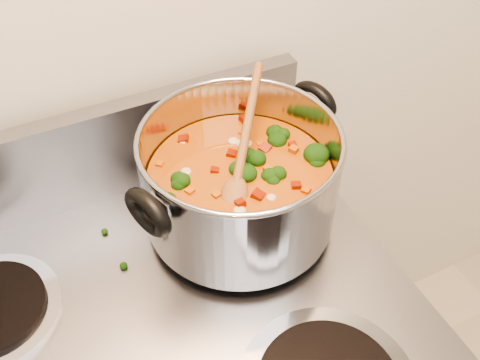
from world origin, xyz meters
The scene contains 3 objects.
stockpot centered at (0.19, 1.30, 1.01)m, with size 0.34×0.28×0.17m.
wooden_spoon centered at (0.19, 1.31, 1.04)m, with size 0.16×0.21×0.10m.
cooktop_crumbs centered at (0.27, 1.32, 0.92)m, with size 0.30×0.34×0.01m.
Camera 1 is at (-0.05, 0.82, 1.55)m, focal length 40.00 mm.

